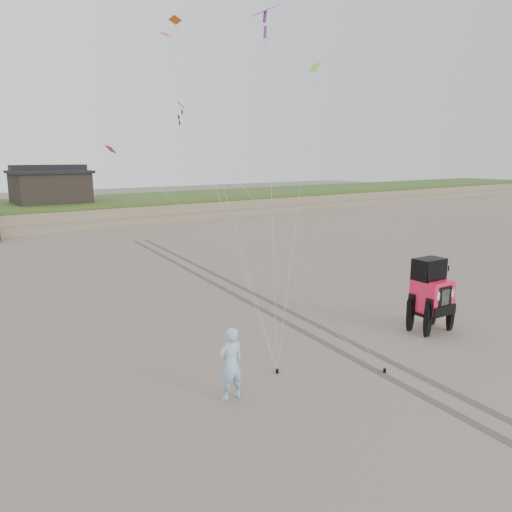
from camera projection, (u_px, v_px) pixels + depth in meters
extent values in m
plane|color=#6B6054|center=(331.00, 356.00, 14.68)|extent=(160.00, 160.00, 0.00)
cube|color=#7A6B54|center=(26.00, 215.00, 44.41)|extent=(160.00, 12.00, 1.40)
cube|color=#2D4719|center=(25.00, 205.00, 44.25)|extent=(160.00, 12.00, 0.35)
cube|color=#7A6B54|center=(46.00, 228.00, 39.39)|extent=(160.00, 3.50, 0.50)
cube|color=black|center=(50.00, 188.00, 44.34)|extent=(6.00, 5.00, 2.60)
cube|color=black|center=(49.00, 172.00, 44.07)|extent=(6.40, 5.40, 0.25)
cube|color=black|center=(49.00, 168.00, 43.99)|extent=(6.40, 1.20, 0.50)
imported|color=#91BEE0|center=(231.00, 364.00, 11.96)|extent=(0.68, 0.47, 1.80)
cube|color=#611781|center=(266.00, 10.00, 21.07)|extent=(0.96, 1.43, 0.47)
cube|color=#7BF12A|center=(315.00, 67.00, 20.88)|extent=(0.39, 0.70, 0.36)
cube|color=#CB195C|center=(111.00, 149.00, 17.93)|extent=(0.29, 0.56, 0.33)
cube|color=#DD610B|center=(175.00, 20.00, 22.52)|extent=(0.40, 0.68, 0.28)
cube|color=red|center=(165.00, 34.00, 19.96)|extent=(0.56, 0.48, 0.19)
cube|color=black|center=(181.00, 105.00, 18.82)|extent=(0.45, 0.50, 0.22)
cylinder|color=black|center=(277.00, 371.00, 13.53)|extent=(0.08, 0.08, 0.12)
cylinder|color=black|center=(385.00, 371.00, 13.57)|extent=(0.08, 0.08, 0.12)
cube|color=#4C443D|center=(227.00, 290.00, 21.91)|extent=(4.42, 29.74, 0.01)
cube|color=#4C443D|center=(241.00, 288.00, 22.38)|extent=(4.42, 29.74, 0.01)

